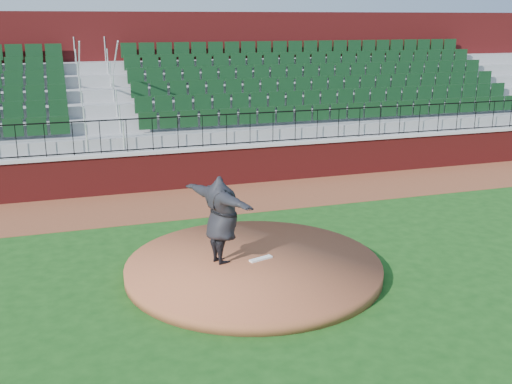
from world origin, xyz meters
TOP-DOWN VIEW (x-y plane):
  - ground at (0.00, 0.00)m, footprint 90.00×90.00m
  - warning_track at (0.00, 5.40)m, footprint 34.00×3.20m
  - field_wall at (0.00, 7.00)m, footprint 34.00×0.35m
  - wall_cap at (0.00, 7.00)m, footprint 34.00×0.45m
  - wall_railing at (0.00, 7.00)m, footprint 34.00×0.05m
  - seating_stands at (0.00, 9.72)m, footprint 34.00×5.10m
  - concourse_wall at (0.00, 12.52)m, footprint 34.00×0.50m
  - pitchers_mound at (-0.59, -0.15)m, footprint 5.44×5.44m
  - pitching_rubber at (-0.40, -0.07)m, footprint 0.55×0.29m
  - pitcher at (-1.23, 0.06)m, footprint 1.40×2.41m

SIDE VIEW (x-z plane):
  - ground at x=0.00m, z-range 0.00..0.00m
  - warning_track at x=0.00m, z-range 0.00..0.01m
  - pitchers_mound at x=-0.59m, z-range 0.00..0.25m
  - pitching_rubber at x=-0.40m, z-range 0.25..0.29m
  - field_wall at x=0.00m, z-range 0.00..1.20m
  - pitcher at x=-1.23m, z-range 0.25..2.15m
  - wall_cap at x=0.00m, z-range 1.20..1.30m
  - wall_railing at x=0.00m, z-range 1.30..2.30m
  - seating_stands at x=0.00m, z-range 0.00..4.60m
  - concourse_wall at x=0.00m, z-range 0.00..5.50m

